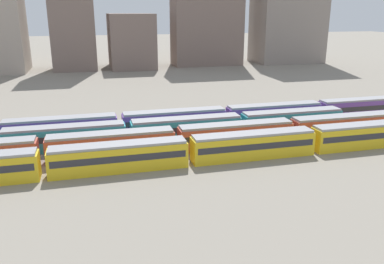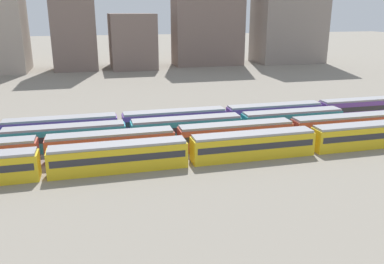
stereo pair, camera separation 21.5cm
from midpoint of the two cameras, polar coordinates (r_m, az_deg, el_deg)
train_track_0 at (r=56.92m, az=8.73°, el=-1.85°), size 93.60×3.06×3.75m
train_track_1 at (r=58.67m, az=-2.41°, el=-1.08°), size 74.70×3.06×3.75m
train_track_2 at (r=62.66m, az=-9.31°, el=-0.10°), size 74.70×3.06×3.75m
train_track_3 at (r=71.28m, az=4.82°, el=2.18°), size 112.50×3.06×3.75m
distant_building_2 at (r=148.81m, az=-17.16°, el=17.29°), size 14.86×15.60×44.94m
distant_building_3 at (r=149.90m, az=-8.85°, el=12.89°), size 15.80×21.99×19.23m
distant_building_4 at (r=155.24m, az=2.13°, el=18.16°), size 26.13×12.15×46.04m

